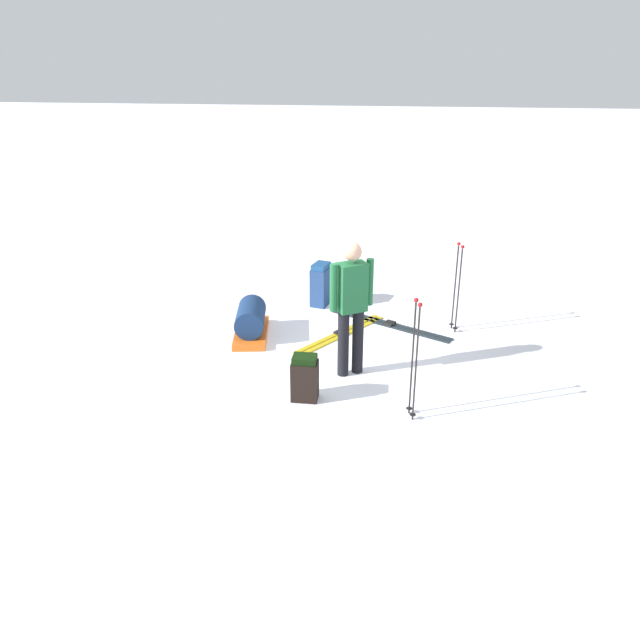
{
  "coord_description": "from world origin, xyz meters",
  "views": [
    {
      "loc": [
        7.07,
        0.9,
        3.77
      ],
      "look_at": [
        0.0,
        0.0,
        0.7
      ],
      "focal_mm": 35.56,
      "sensor_mm": 36.0,
      "label": 1
    }
  ],
  "objects_px": {
    "gear_sled": "(251,321)",
    "ski_pair_near": "(389,324)",
    "backpack_large_dark": "(305,378)",
    "ski_poles_planted_far": "(457,283)",
    "ski_pair_far": "(341,334)",
    "backpack_bright": "(321,285)",
    "skier_standing": "(351,302)",
    "ski_poles_planted_near": "(415,354)"
  },
  "relations": [
    {
      "from": "backpack_large_dark",
      "to": "ski_poles_planted_near",
      "type": "relative_size",
      "value": 0.4
    },
    {
      "from": "ski_poles_planted_near",
      "to": "gear_sled",
      "type": "xyz_separation_m",
      "value": [
        -1.87,
        -2.24,
        -0.54
      ]
    },
    {
      "from": "skier_standing",
      "to": "ski_poles_planted_far",
      "type": "distance_m",
      "value": 2.05
    },
    {
      "from": "ski_poles_planted_near",
      "to": "gear_sled",
      "type": "relative_size",
      "value": 1.26
    },
    {
      "from": "ski_poles_planted_near",
      "to": "ski_pair_near",
      "type": "bearing_deg",
      "value": -173.12
    },
    {
      "from": "backpack_large_dark",
      "to": "skier_standing",
      "type": "bearing_deg",
      "value": 146.53
    },
    {
      "from": "skier_standing",
      "to": "backpack_large_dark",
      "type": "xyz_separation_m",
      "value": [
        0.71,
        -0.47,
        -0.68
      ]
    },
    {
      "from": "gear_sled",
      "to": "ski_pair_near",
      "type": "bearing_deg",
      "value": 107.71
    },
    {
      "from": "ski_pair_near",
      "to": "backpack_bright",
      "type": "distance_m",
      "value": 1.35
    },
    {
      "from": "ski_poles_planted_far",
      "to": "gear_sled",
      "type": "xyz_separation_m",
      "value": [
        0.57,
        -2.86,
        -0.5
      ]
    },
    {
      "from": "gear_sled",
      "to": "skier_standing",
      "type": "bearing_deg",
      "value": 57.74
    },
    {
      "from": "backpack_bright",
      "to": "skier_standing",
      "type": "bearing_deg",
      "value": 16.17
    },
    {
      "from": "ski_poles_planted_far",
      "to": "backpack_bright",
      "type": "bearing_deg",
      "value": -110.19
    },
    {
      "from": "backpack_bright",
      "to": "ski_poles_planted_far",
      "type": "distance_m",
      "value": 2.2
    },
    {
      "from": "ski_pair_near",
      "to": "ski_pair_far",
      "type": "xyz_separation_m",
      "value": [
        0.43,
        -0.68,
        0.0
      ]
    },
    {
      "from": "ski_pair_far",
      "to": "ski_poles_planted_near",
      "type": "bearing_deg",
      "value": 25.46
    },
    {
      "from": "skier_standing",
      "to": "backpack_large_dark",
      "type": "relative_size",
      "value": 3.06
    },
    {
      "from": "skier_standing",
      "to": "ski_poles_planted_near",
      "type": "xyz_separation_m",
      "value": [
        0.94,
        0.76,
        -0.19
      ]
    },
    {
      "from": "ski_poles_planted_near",
      "to": "ski_pair_far",
      "type": "bearing_deg",
      "value": -154.54
    },
    {
      "from": "backpack_bright",
      "to": "gear_sled",
      "type": "bearing_deg",
      "value": -32.42
    },
    {
      "from": "ski_pair_near",
      "to": "backpack_large_dark",
      "type": "bearing_deg",
      "value": -22.17
    },
    {
      "from": "ski_poles_planted_near",
      "to": "ski_poles_planted_far",
      "type": "bearing_deg",
      "value": 165.71
    },
    {
      "from": "backpack_large_dark",
      "to": "ski_pair_near",
      "type": "bearing_deg",
      "value": 157.83
    },
    {
      "from": "skier_standing",
      "to": "gear_sled",
      "type": "distance_m",
      "value": 1.9
    },
    {
      "from": "skier_standing",
      "to": "gear_sled",
      "type": "xyz_separation_m",
      "value": [
        -0.94,
        -1.49,
        -0.73
      ]
    },
    {
      "from": "skier_standing",
      "to": "backpack_large_dark",
      "type": "bearing_deg",
      "value": -33.47
    },
    {
      "from": "backpack_bright",
      "to": "ski_poles_planted_far",
      "type": "xyz_separation_m",
      "value": [
        0.75,
        2.03,
        0.39
      ]
    },
    {
      "from": "ski_pair_far",
      "to": "gear_sled",
      "type": "height_order",
      "value": "gear_sled"
    },
    {
      "from": "backpack_bright",
      "to": "ski_pair_far",
      "type": "bearing_deg",
      "value": 20.79
    },
    {
      "from": "ski_pair_far",
      "to": "ski_poles_planted_far",
      "type": "bearing_deg",
      "value": 103.23
    },
    {
      "from": "backpack_bright",
      "to": "ski_poles_planted_far",
      "type": "height_order",
      "value": "ski_poles_planted_far"
    },
    {
      "from": "ski_pair_near",
      "to": "gear_sled",
      "type": "xyz_separation_m",
      "value": [
        0.62,
        -1.94,
        0.21
      ]
    },
    {
      "from": "backpack_large_dark",
      "to": "backpack_bright",
      "type": "height_order",
      "value": "backpack_bright"
    },
    {
      "from": "skier_standing",
      "to": "ski_poles_planted_near",
      "type": "bearing_deg",
      "value": 38.93
    },
    {
      "from": "backpack_large_dark",
      "to": "gear_sled",
      "type": "xyz_separation_m",
      "value": [
        -1.64,
        -1.02,
        -0.05
      ]
    },
    {
      "from": "ski_poles_planted_far",
      "to": "ski_pair_far",
      "type": "bearing_deg",
      "value": -76.77
    },
    {
      "from": "ski_pair_near",
      "to": "ski_pair_far",
      "type": "bearing_deg",
      "value": -57.65
    },
    {
      "from": "skier_standing",
      "to": "ski_pair_far",
      "type": "xyz_separation_m",
      "value": [
        -1.13,
        -0.23,
        -0.94
      ]
    },
    {
      "from": "backpack_large_dark",
      "to": "gear_sled",
      "type": "height_order",
      "value": "backpack_large_dark"
    },
    {
      "from": "skier_standing",
      "to": "backpack_bright",
      "type": "xyz_separation_m",
      "value": [
        -2.25,
        -0.65,
        -0.62
      ]
    },
    {
      "from": "gear_sled",
      "to": "backpack_bright",
      "type": "bearing_deg",
      "value": 147.58
    },
    {
      "from": "ski_pair_near",
      "to": "ski_poles_planted_near",
      "type": "distance_m",
      "value": 2.62
    }
  ]
}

